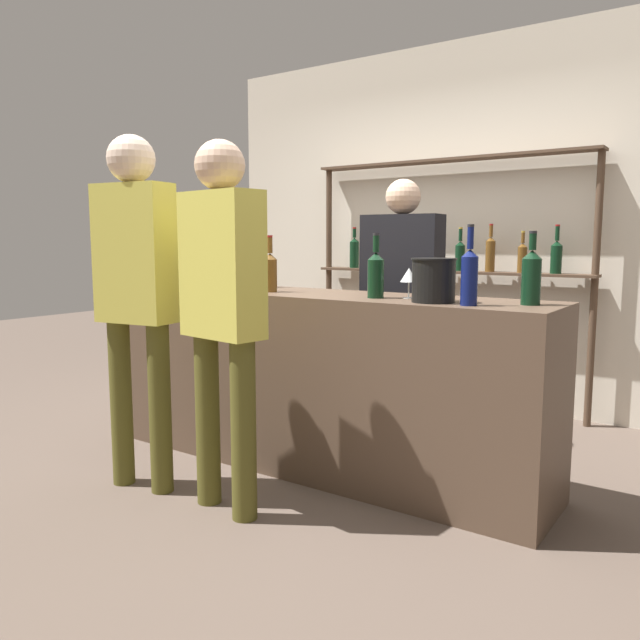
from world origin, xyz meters
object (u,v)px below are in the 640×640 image
(counter_bottle_3, at_px, (270,271))
(customer_center, at_px, (222,296))
(customer_left, at_px, (136,280))
(counter_bottle_2, at_px, (469,275))
(wine_glass, at_px, (409,276))
(counter_bottle_0, at_px, (376,273))
(counter_bottle_4, at_px, (531,276))
(server_behind_counter, at_px, (402,292))
(counter_bottle_1, at_px, (260,267))
(ice_bucket, at_px, (434,280))

(counter_bottle_3, distance_m, customer_center, 0.69)
(counter_bottle_3, distance_m, customer_left, 0.76)
(counter_bottle_2, height_order, wine_glass, counter_bottle_2)
(counter_bottle_3, bearing_deg, counter_bottle_0, 1.15)
(counter_bottle_3, height_order, counter_bottle_4, counter_bottle_4)
(counter_bottle_2, relative_size, server_behind_counter, 0.22)
(counter_bottle_1, height_order, counter_bottle_3, counter_bottle_1)
(ice_bucket, bearing_deg, server_behind_counter, 125.84)
(counter_bottle_2, relative_size, counter_bottle_4, 1.08)
(counter_bottle_4, bearing_deg, counter_bottle_1, 175.87)
(wine_glass, bearing_deg, counter_bottle_1, 172.28)
(counter_bottle_0, height_order, counter_bottle_4, counter_bottle_4)
(counter_bottle_2, bearing_deg, wine_glass, 157.23)
(counter_bottle_2, distance_m, server_behind_counter, 1.17)
(counter_bottle_0, xyz_separation_m, counter_bottle_4, (0.75, 0.10, 0.01))
(customer_left, bearing_deg, wine_glass, -64.92)
(customer_left, height_order, server_behind_counter, customer_left)
(wine_glass, distance_m, customer_left, 1.38)
(customer_left, xyz_separation_m, server_behind_counter, (0.74, 1.47, -0.12))
(counter_bottle_1, bearing_deg, ice_bucket, -11.47)
(counter_bottle_1, bearing_deg, counter_bottle_0, -13.18)
(counter_bottle_2, height_order, server_behind_counter, server_behind_counter)
(counter_bottle_3, distance_m, counter_bottle_4, 1.43)
(wine_glass, bearing_deg, customer_center, -128.54)
(counter_bottle_4, relative_size, customer_left, 0.18)
(counter_bottle_2, height_order, counter_bottle_4, counter_bottle_2)
(counter_bottle_1, relative_size, customer_center, 0.19)
(customer_left, bearing_deg, counter_bottle_3, -33.68)
(counter_bottle_2, relative_size, customer_center, 0.21)
(counter_bottle_3, relative_size, counter_bottle_4, 0.96)
(counter_bottle_2, height_order, customer_left, customer_left)
(counter_bottle_0, bearing_deg, counter_bottle_3, -178.85)
(ice_bucket, relative_size, customer_center, 0.12)
(counter_bottle_0, bearing_deg, counter_bottle_4, 7.69)
(counter_bottle_1, xyz_separation_m, counter_bottle_3, (0.28, -0.24, -0.01))
(counter_bottle_1, distance_m, wine_glass, 1.12)
(ice_bucket, relative_size, server_behind_counter, 0.13)
(wine_glass, bearing_deg, ice_bucket, -31.15)
(wine_glass, xyz_separation_m, customer_center, (-0.58, -0.73, -0.08))
(customer_center, relative_size, server_behind_counter, 1.04)
(customer_center, bearing_deg, counter_bottle_2, -51.16)
(ice_bucket, bearing_deg, counter_bottle_3, 178.62)
(customer_left, bearing_deg, counter_bottle_1, -11.28)
(counter_bottle_0, height_order, counter_bottle_2, counter_bottle_2)
(customer_center, bearing_deg, counter_bottle_4, -49.22)
(counter_bottle_3, relative_size, customer_left, 0.18)
(counter_bottle_1, bearing_deg, counter_bottle_3, -40.43)
(ice_bucket, height_order, customer_left, customer_left)
(counter_bottle_0, xyz_separation_m, ice_bucket, (0.33, -0.04, -0.02))
(counter_bottle_1, bearing_deg, server_behind_counter, 37.60)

